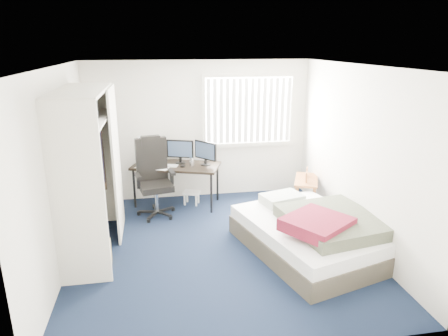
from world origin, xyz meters
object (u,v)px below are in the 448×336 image
desk (177,163)px  office_chair (155,185)px  nightstand (306,182)px  bed (313,233)px

desk → office_chair: (-0.40, -0.38, -0.26)m
office_chair → nightstand: size_ratio=1.56×
desk → nightstand: desk is taller
nightstand → office_chair: bearing=176.3°
office_chair → nightstand: bearing=-3.7°
office_chair → bed: (2.13, -1.70, -0.22)m
desk → bed: bearing=-50.3°
desk → bed: size_ratio=0.69×
office_chair → bed: office_chair is taller
desk → nightstand: bearing=-14.1°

